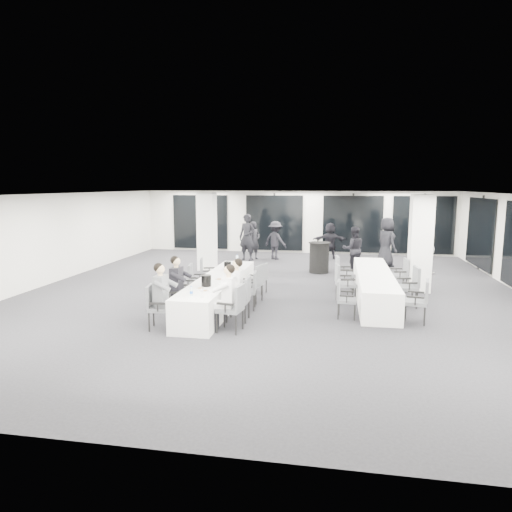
# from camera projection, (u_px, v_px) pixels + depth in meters

# --- Properties ---
(room) EXTENTS (14.04, 16.04, 2.84)m
(room) POSITION_uv_depth(u_px,v_px,m) (305.00, 241.00, 13.79)
(room) COLOR black
(room) RESTS_ON ground
(column_left) EXTENTS (0.60, 0.60, 2.80)m
(column_left) POSITION_uv_depth(u_px,v_px,m) (207.00, 232.00, 16.46)
(column_left) COLOR white
(column_left) RESTS_ON floor
(column_right) EXTENTS (0.60, 0.60, 2.80)m
(column_right) POSITION_uv_depth(u_px,v_px,m) (420.00, 243.00, 13.11)
(column_right) COLOR white
(column_right) RESTS_ON floor
(banquet_table_main) EXTENTS (0.90, 5.00, 0.75)m
(banquet_table_main) POSITION_uv_depth(u_px,v_px,m) (219.00, 292.00, 11.61)
(banquet_table_main) COLOR white
(banquet_table_main) RESTS_ON floor
(banquet_table_side) EXTENTS (0.90, 5.00, 0.75)m
(banquet_table_side) POSITION_uv_depth(u_px,v_px,m) (374.00, 286.00, 12.28)
(banquet_table_side) COLOR white
(banquet_table_side) RESTS_ON floor
(cocktail_table) EXTENTS (0.77, 0.77, 1.08)m
(cocktail_table) POSITION_uv_depth(u_px,v_px,m) (319.00, 257.00, 16.02)
(cocktail_table) COLOR black
(cocktail_table) RESTS_ON floor
(chair_main_left_near) EXTENTS (0.56, 0.59, 0.96)m
(chair_main_left_near) POSITION_uv_depth(u_px,v_px,m) (156.00, 304.00, 9.73)
(chair_main_left_near) COLOR #4E5156
(chair_main_left_near) RESTS_ON floor
(chair_main_left_second) EXTENTS (0.57, 0.60, 0.96)m
(chair_main_left_second) POSITION_uv_depth(u_px,v_px,m) (173.00, 293.00, 10.68)
(chair_main_left_second) COLOR #4E5156
(chair_main_left_second) RESTS_ON floor
(chair_main_left_mid) EXTENTS (0.58, 0.61, 0.98)m
(chair_main_left_mid) POSITION_uv_depth(u_px,v_px,m) (183.00, 286.00, 11.42)
(chair_main_left_mid) COLOR #4E5156
(chair_main_left_mid) RESTS_ON floor
(chair_main_left_fourth) EXTENTS (0.53, 0.57, 0.94)m
(chair_main_left_fourth) POSITION_uv_depth(u_px,v_px,m) (196.00, 279.00, 12.41)
(chair_main_left_fourth) COLOR #4E5156
(chair_main_left_fourth) RESTS_ON floor
(chair_main_left_far) EXTENTS (0.57, 0.59, 0.93)m
(chair_main_left_far) POSITION_uv_depth(u_px,v_px,m) (206.00, 272.00, 13.40)
(chair_main_left_far) COLOR #4E5156
(chair_main_left_far) RESTS_ON floor
(chair_main_right_near) EXTENTS (0.57, 0.62, 1.01)m
(chair_main_right_near) POSITION_uv_depth(u_px,v_px,m) (234.00, 305.00, 9.54)
(chair_main_right_near) COLOR #4E5156
(chair_main_right_near) RESTS_ON floor
(chair_main_right_second) EXTENTS (0.51, 0.58, 1.01)m
(chair_main_right_second) POSITION_uv_depth(u_px,v_px,m) (242.00, 296.00, 10.32)
(chair_main_right_second) COLOR #4E5156
(chair_main_right_second) RESTS_ON floor
(chair_main_right_mid) EXTENTS (0.53, 0.57, 0.95)m
(chair_main_right_mid) POSITION_uv_depth(u_px,v_px,m) (250.00, 288.00, 11.29)
(chair_main_right_mid) COLOR #4E5156
(chair_main_right_mid) RESTS_ON floor
(chair_main_right_fourth) EXTENTS (0.60, 0.63, 1.00)m
(chair_main_right_fourth) POSITION_uv_depth(u_px,v_px,m) (255.00, 281.00, 11.98)
(chair_main_right_fourth) COLOR #4E5156
(chair_main_right_fourth) RESTS_ON floor
(chair_main_right_far) EXTENTS (0.52, 0.55, 0.86)m
(chair_main_right_far) POSITION_uv_depth(u_px,v_px,m) (260.00, 276.00, 12.93)
(chair_main_right_far) COLOR #4E5156
(chair_main_right_far) RESTS_ON floor
(chair_side_left_near) EXTENTS (0.47, 0.52, 0.88)m
(chair_side_left_near) POSITION_uv_depth(u_px,v_px,m) (344.00, 297.00, 10.57)
(chair_side_left_near) COLOR #4E5156
(chair_side_left_near) RESTS_ON floor
(chair_side_left_mid) EXTENTS (0.58, 0.62, 1.02)m
(chair_side_left_mid) POSITION_uv_depth(u_px,v_px,m) (343.00, 281.00, 11.95)
(chair_side_left_mid) COLOR #4E5156
(chair_side_left_mid) RESTS_ON floor
(chair_side_left_far) EXTENTS (0.58, 0.63, 1.02)m
(chair_side_left_far) POSITION_uv_depth(u_px,v_px,m) (342.00, 271.00, 13.25)
(chair_side_left_far) COLOR #4E5156
(chair_side_left_far) RESTS_ON floor
(chair_side_right_near) EXTENTS (0.58, 0.61, 0.99)m
(chair_side_right_near) POSITION_uv_depth(u_px,v_px,m) (420.00, 298.00, 10.15)
(chair_side_right_near) COLOR #4E5156
(chair_side_right_near) RESTS_ON floor
(chair_side_right_mid) EXTENTS (0.58, 0.62, 1.03)m
(chair_side_right_mid) POSITION_uv_depth(u_px,v_px,m) (410.00, 284.00, 11.53)
(chair_side_right_mid) COLOR #4E5156
(chair_side_right_mid) RESTS_ON floor
(chair_side_right_far) EXTENTS (0.53, 0.58, 0.97)m
(chair_side_right_far) POSITION_uv_depth(u_px,v_px,m) (401.00, 273.00, 13.15)
(chair_side_right_far) COLOR #4E5156
(chair_side_right_far) RESTS_ON floor
(seated_guest_a) EXTENTS (0.50, 0.38, 1.44)m
(seated_guest_a) POSITION_uv_depth(u_px,v_px,m) (164.00, 292.00, 9.67)
(seated_guest_a) COLOR slate
(seated_guest_a) RESTS_ON floor
(seated_guest_b) EXTENTS (0.50, 0.38, 1.44)m
(seated_guest_b) POSITION_uv_depth(u_px,v_px,m) (179.00, 282.00, 10.63)
(seated_guest_b) COLOR black
(seated_guest_b) RESTS_ON floor
(seated_guest_c) EXTENTS (0.50, 0.38, 1.44)m
(seated_guest_c) POSITION_uv_depth(u_px,v_px,m) (226.00, 294.00, 9.54)
(seated_guest_c) COLOR white
(seated_guest_c) RESTS_ON floor
(seated_guest_d) EXTENTS (0.50, 0.38, 1.44)m
(seated_guest_d) POSITION_uv_depth(u_px,v_px,m) (234.00, 285.00, 10.31)
(seated_guest_d) COLOR white
(seated_guest_d) RESTS_ON floor
(standing_guest_a) EXTENTS (0.79, 0.83, 1.79)m
(standing_guest_a) POSITION_uv_depth(u_px,v_px,m) (254.00, 238.00, 18.82)
(standing_guest_a) COLOR black
(standing_guest_a) RESTS_ON floor
(standing_guest_b) EXTENTS (0.96, 0.69, 1.83)m
(standing_guest_b) POSITION_uv_depth(u_px,v_px,m) (354.00, 246.00, 16.18)
(standing_guest_b) COLOR black
(standing_guest_b) RESTS_ON floor
(standing_guest_c) EXTENTS (1.30, 1.06, 1.79)m
(standing_guest_c) POSITION_uv_depth(u_px,v_px,m) (275.00, 238.00, 18.83)
(standing_guest_c) COLOR black
(standing_guest_c) RESTS_ON floor
(standing_guest_d) EXTENTS (1.13, 0.80, 1.74)m
(standing_guest_d) POSITION_uv_depth(u_px,v_px,m) (419.00, 241.00, 17.92)
(standing_guest_d) COLOR black
(standing_guest_d) RESTS_ON floor
(standing_guest_e) EXTENTS (1.06, 1.19, 2.11)m
(standing_guest_e) POSITION_uv_depth(u_px,v_px,m) (387.00, 239.00, 17.14)
(standing_guest_e) COLOR black
(standing_guest_e) RESTS_ON floor
(standing_guest_f) EXTENTS (1.66, 0.85, 1.73)m
(standing_guest_f) POSITION_uv_depth(u_px,v_px,m) (330.00, 238.00, 18.98)
(standing_guest_f) COLOR black
(standing_guest_f) RESTS_ON floor
(standing_guest_g) EXTENTS (0.93, 0.82, 2.15)m
(standing_guest_g) POSITION_uv_depth(u_px,v_px,m) (247.00, 234.00, 18.59)
(standing_guest_g) COLOR black
(standing_guest_g) RESTS_ON floor
(standing_guest_h) EXTENTS (0.98, 0.98, 1.78)m
(standing_guest_h) POSITION_uv_depth(u_px,v_px,m) (426.00, 248.00, 15.91)
(standing_guest_h) COLOR white
(standing_guest_h) RESTS_ON floor
(ice_bucket_near) EXTENTS (0.23, 0.23, 0.26)m
(ice_bucket_near) POSITION_uv_depth(u_px,v_px,m) (206.00, 281.00, 10.51)
(ice_bucket_near) COLOR black
(ice_bucket_near) RESTS_ON banquet_table_main
(ice_bucket_far) EXTENTS (0.20, 0.20, 0.23)m
(ice_bucket_far) POSITION_uv_depth(u_px,v_px,m) (228.00, 266.00, 12.54)
(ice_bucket_far) COLOR black
(ice_bucket_far) RESTS_ON banquet_table_main
(water_bottle_a) EXTENTS (0.07, 0.07, 0.20)m
(water_bottle_a) POSITION_uv_depth(u_px,v_px,m) (191.00, 291.00, 9.57)
(water_bottle_a) COLOR silver
(water_bottle_a) RESTS_ON banquet_table_main
(water_bottle_b) EXTENTS (0.07, 0.07, 0.23)m
(water_bottle_b) POSITION_uv_depth(u_px,v_px,m) (230.00, 270.00, 11.96)
(water_bottle_b) COLOR silver
(water_bottle_b) RESTS_ON banquet_table_main
(water_bottle_c) EXTENTS (0.08, 0.08, 0.24)m
(water_bottle_c) POSITION_uv_depth(u_px,v_px,m) (237.00, 259.00, 13.62)
(water_bottle_c) COLOR silver
(water_bottle_c) RESTS_ON banquet_table_main
(plate_a) EXTENTS (0.18, 0.18, 0.03)m
(plate_a) POSITION_uv_depth(u_px,v_px,m) (200.00, 288.00, 10.27)
(plate_a) COLOR white
(plate_a) RESTS_ON banquet_table_main
(plate_b) EXTENTS (0.21, 0.21, 0.03)m
(plate_b) POSITION_uv_depth(u_px,v_px,m) (204.00, 291.00, 10.03)
(plate_b) COLOR white
(plate_b) RESTS_ON banquet_table_main
(plate_c) EXTENTS (0.22, 0.22, 0.03)m
(plate_c) POSITION_uv_depth(u_px,v_px,m) (219.00, 279.00, 11.25)
(plate_c) COLOR white
(plate_c) RESTS_ON banquet_table_main
(wine_glass) EXTENTS (0.07, 0.07, 0.19)m
(wine_glass) POSITION_uv_depth(u_px,v_px,m) (202.00, 291.00, 9.46)
(wine_glass) COLOR silver
(wine_glass) RESTS_ON banquet_table_main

